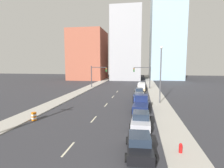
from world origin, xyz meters
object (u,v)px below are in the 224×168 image
Objects in this scene: traffic_signal_right at (145,74)px; fire_hydrant at (181,149)px; sedan_blue at (139,98)px; sedan_black at (139,145)px; sedan_brown at (142,85)px; sedan_gray at (139,92)px; box_truck_tan at (142,87)px; street_lamp at (161,71)px; sedan_silver at (141,120)px; traffic_signal_left at (96,73)px; traffic_barrel at (34,116)px; pickup_truck_navy at (141,104)px.

fire_hydrant is (1.91, -33.71, -3.50)m from traffic_signal_right.
sedan_black is at bearing -92.00° from sedan_blue.
sedan_blue reaches higher than sedan_brown.
sedan_gray is at bearing 97.76° from fire_hydrant.
traffic_signal_right is at bearing 76.22° from box_truck_tan.
street_lamp reaches higher than sedan_silver.
box_truck_tan is at bearing -13.08° from traffic_signal_left.
sedan_silver is 1.02× the size of sedan_blue.
sedan_gray is (11.85, -9.67, -3.23)m from traffic_signal_left.
sedan_gray is at bearing -91.97° from box_truck_tan.
box_truck_tan is (-0.84, -2.88, -3.03)m from traffic_signal_right.
sedan_black is at bearing -87.95° from box_truck_tan.
sedan_gray is (-3.47, 7.54, -4.69)m from street_lamp.
traffic_signal_left reaches higher than sedan_brown.
street_lamp is 2.02× the size of sedan_silver.
traffic_signal_right reaches higher than sedan_black.
box_truck_tan is at bearing 95.09° from fire_hydrant.
traffic_signal_right is 34.20m from sedan_black.
sedan_brown is at bearing 85.36° from sedan_gray.
sedan_blue is at bearing 92.64° from sedan_silver.
sedan_silver reaches higher than sedan_brown.
sedan_gray reaches higher than traffic_barrel.
sedan_black is (-1.07, -34.02, -3.26)m from traffic_signal_right.
pickup_truck_navy is at bearing -90.30° from sedan_gray.
traffic_barrel is at bearing 152.36° from sedan_black.
traffic_signal_right is at bearing 96.96° from street_lamp.
street_lamp is 12.46m from sedan_silver.
street_lamp reaches higher than box_truck_tan.
box_truck_tan reaches higher than sedan_gray.
fire_hydrant is 6.09m from sedan_silver.
pickup_truck_navy is at bearing 90.43° from sedan_silver.
sedan_blue is at bearing 97.37° from pickup_truck_navy.
sedan_gray is 6.82m from box_truck_tan.
traffic_signal_left is 6.33× the size of traffic_barrel.
pickup_truck_navy is 25.48m from sedan_brown.
sedan_silver is at bearing -87.24° from pickup_truck_navy.
sedan_brown is (0.55, 19.62, -0.02)m from sedan_blue.
sedan_gray is at bearing -94.15° from sedan_brown.
traffic_signal_left is 23.08m from street_lamp.
sedan_gray is at bearing -98.03° from traffic_signal_right.
traffic_signal_left is at bearing 131.66° from street_lamp.
fire_hydrant is at bearing -87.62° from sedan_brown.
traffic_signal_left reaches higher than sedan_black.
sedan_black is at bearing -100.66° from street_lamp.
pickup_truck_navy is at bearing -60.80° from traffic_signal_left.
box_truck_tan is 1.34× the size of sedan_brown.
fire_hydrant is 0.19× the size of sedan_black.
sedan_black is (-3.17, -16.81, -4.72)m from street_lamp.
sedan_silver reaches higher than traffic_barrel.
traffic_signal_left is at bearing -166.00° from sedan_brown.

